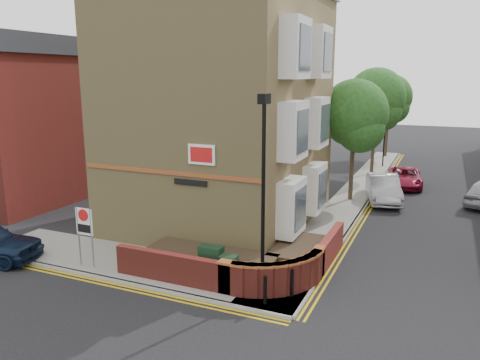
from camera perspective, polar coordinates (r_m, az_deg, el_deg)
name	(u,v)px	position (r m, az deg, el deg)	size (l,w,h in m)	color
ground	(201,300)	(15.30, -4.75, -14.42)	(120.00, 120.00, 0.00)	black
pavement_corner	(138,264)	(18.16, -12.36, -9.98)	(13.00, 3.00, 0.12)	gray
pavement_main	(356,192)	(29.14, 13.99, -1.46)	(2.00, 32.00, 0.12)	gray
kerb_side	(112,280)	(17.08, -15.36, -11.64)	(13.00, 0.15, 0.12)	gray
kerb_main_near	(373,194)	(29.00, 15.94, -1.64)	(0.15, 32.00, 0.12)	gray
yellow_lines_side	(107,284)	(16.92, -15.89, -12.10)	(13.00, 0.28, 0.01)	gold
yellow_lines_main	(378,195)	(28.98, 16.42, -1.79)	(0.28, 32.00, 0.01)	gold
corner_building	(227,92)	(22.07, -1.62, 10.73)	(8.95, 10.40, 13.60)	#9D8A53
garden_wall	(234,271)	(17.32, -0.75, -11.02)	(6.80, 6.00, 1.20)	maroon
lamppost	(263,194)	(14.51, 2.85, -1.76)	(0.25, 0.50, 6.30)	black
utility_cabinet_large	(211,263)	(16.17, -3.53, -10.05)	(0.80, 0.45, 1.20)	black
utility_cabinet_small	(229,271)	(15.61, -1.37, -11.08)	(0.55, 0.40, 1.10)	black
bollard_near	(265,290)	(14.62, 3.08, -13.24)	(0.11, 0.11, 0.90)	black
bollard_far	(292,283)	(15.13, 6.35, -12.37)	(0.11, 0.11, 0.90)	black
zone_sign	(84,226)	(17.80, -18.43, -5.38)	(0.72, 0.07, 2.20)	slate
side_building	(36,118)	(29.49, -23.64, 6.88)	(6.40, 10.40, 9.00)	maroon
tree_near	(354,118)	(26.48, 13.78, 7.38)	(3.64, 3.65, 6.70)	#382B1E
tree_mid	(376,101)	(34.34, 16.23, 9.18)	(4.03, 4.03, 7.42)	#382B1E
tree_far	(389,100)	(42.29, 17.71, 9.24)	(3.81, 3.81, 7.00)	#382B1E
traffic_light_assembly	(385,132)	(37.41, 17.24, 5.64)	(0.20, 0.16, 4.20)	black
silver_car_near	(383,188)	(27.50, 17.07, -0.99)	(1.59, 4.56, 1.50)	#A4A5AB
red_car_main	(405,177)	(31.67, 19.44, 0.31)	(2.01, 4.35, 1.21)	maroon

